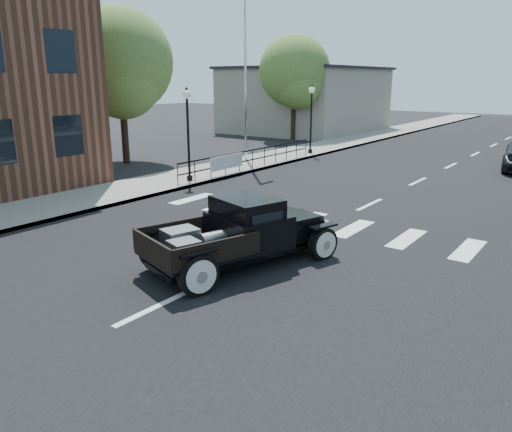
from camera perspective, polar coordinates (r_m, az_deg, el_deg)
The scene contains 13 objects.
ground at distance 11.96m, azimuth -0.77°, elevation -5.41°, with size 120.00×120.00×0.00m, color black.
road at distance 25.22m, azimuth 20.17°, elevation 4.78°, with size 14.00×80.00×0.02m, color black.
road_markings at distance 20.54m, azimuth 16.21°, elevation 2.84°, with size 12.00×60.00×0.06m, color silver, non-canonical shape.
sidewalk_left at distance 28.67m, azimuth 3.62°, elevation 6.99°, with size 3.00×80.00×0.15m, color gray.
low_building_left at distance 42.88m, azimuth 5.76°, elevation 12.98°, with size 10.00×12.00×5.00m, color gray.
railing at distance 23.83m, azimuth -0.43°, elevation 6.71°, with size 0.08×10.00×1.00m, color black, non-canonical shape.
banner at distance 22.26m, azimuth -3.33°, elevation 5.55°, with size 0.04×2.20×0.60m, color silver, non-canonical shape.
lamp_post_b at distance 20.80m, azimuth -7.76°, elevation 9.20°, with size 0.36×0.36×3.81m, color black, non-canonical shape.
lamp_post_c at distance 28.84m, azimuth 6.31°, elevation 10.94°, with size 0.36×0.36×3.81m, color black, non-canonical shape.
flagpole at distance 26.38m, azimuth -1.24°, elevation 19.92°, with size 0.12×0.12×12.36m, color silver.
big_tree_near at distance 26.76m, azimuth -15.12°, elevation 14.07°, with size 5.26×5.26×7.73m, color #4E6C2E, non-canonical shape.
big_tree_far at distance 36.42m, azimuth 4.36°, elevation 14.40°, with size 4.96×4.96×7.29m, color #4E6C2E, non-canonical shape.
hotrod_pickup at distance 11.56m, azimuth -1.91°, elevation -1.84°, with size 2.21×4.75×1.65m, color black, non-canonical shape.
Camera 1 is at (6.71, -8.94, 4.24)m, focal length 35.00 mm.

